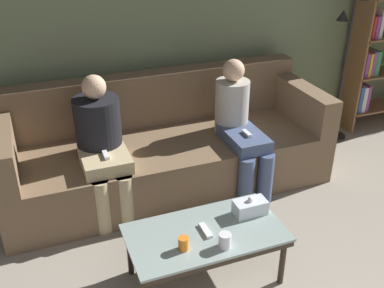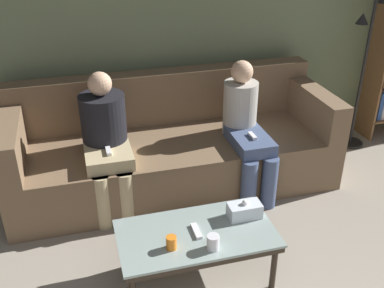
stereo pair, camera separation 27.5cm
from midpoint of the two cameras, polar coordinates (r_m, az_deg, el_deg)
name	(u,v)px [view 2 (the right image)]	position (r m, az deg, el deg)	size (l,w,h in m)	color
wall_back	(155,24)	(4.15, -2.71, 15.02)	(12.00, 0.06, 2.60)	#707F5B
couch	(172,148)	(3.98, -0.56, -0.52)	(2.78, 0.99, 0.93)	brown
coffee_table	(196,237)	(2.94, 3.30, -11.83)	(1.01, 0.54, 0.39)	#8C9E99
cup_near_left	(213,242)	(2.77, 5.60, -12.41)	(0.08, 0.08, 0.10)	silver
cup_near_right	(171,243)	(2.76, 0.28, -12.50)	(0.06, 0.06, 0.09)	orange
tissue_box	(245,210)	(3.04, 9.30, -8.38)	(0.22, 0.12, 0.13)	silver
game_remote	(196,231)	(2.90, 3.33, -11.05)	(0.04, 0.15, 0.02)	white
standing_lamp	(367,55)	(4.76, 22.92, 10.33)	(0.31, 0.26, 1.57)	black
seated_person_left_end	(106,137)	(3.57, -8.73, 0.79)	(0.36, 0.65, 1.12)	tan
seated_person_mid_left	(246,126)	(3.82, 8.89, 2.22)	(0.31, 0.71, 1.11)	#47567A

